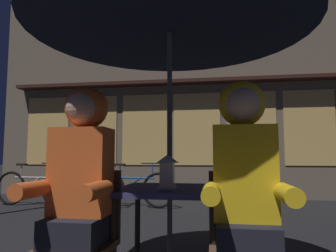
% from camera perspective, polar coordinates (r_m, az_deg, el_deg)
% --- Properties ---
extents(cafe_table, '(0.72, 0.72, 0.74)m').
position_cam_1_polar(cafe_table, '(2.24, 0.32, -13.84)').
color(cafe_table, navy).
rests_on(cafe_table, ground_plane).
extents(patio_umbrella, '(2.10, 2.10, 2.31)m').
position_cam_1_polar(patio_umbrella, '(2.47, 0.30, 20.83)').
color(patio_umbrella, '#4C4C51').
rests_on(patio_umbrella, ground_plane).
extents(lantern, '(0.11, 0.11, 0.23)m').
position_cam_1_polar(lantern, '(2.11, -0.08, -8.26)').
color(lantern, white).
rests_on(lantern, cafe_table).
extents(chair_left, '(0.40, 0.40, 0.87)m').
position_cam_1_polar(chair_left, '(2.05, -15.52, -18.67)').
color(chair_left, '#513823').
rests_on(chair_left, ground_plane).
extents(chair_right, '(0.40, 0.40, 0.87)m').
position_cam_1_polar(chair_right, '(1.89, 14.03, -19.85)').
color(chair_right, '#513823').
rests_on(chair_right, ground_plane).
extents(person_left_hooded, '(0.45, 0.56, 1.40)m').
position_cam_1_polar(person_left_hooded, '(1.94, -15.94, -8.71)').
color(person_left_hooded, black).
rests_on(person_left_hooded, ground_plane).
extents(person_right_hooded, '(0.45, 0.56, 1.40)m').
position_cam_1_polar(person_right_hooded, '(1.77, 13.92, -9.08)').
color(person_right_hooded, black).
rests_on(person_right_hooded, ground_plane).
extents(shopfront_building, '(10.00, 0.93, 6.20)m').
position_cam_1_polar(shopfront_building, '(7.89, 5.34, 10.11)').
color(shopfront_building, '#6B5B4C').
rests_on(shopfront_building, ground_plane).
extents(bicycle_nearest, '(1.68, 0.17, 0.84)m').
position_cam_1_polar(bicycle_nearest, '(6.67, -23.54, -10.38)').
color(bicycle_nearest, black).
rests_on(bicycle_nearest, ground_plane).
extents(bicycle_second, '(1.68, 0.22, 0.84)m').
position_cam_1_polar(bicycle_second, '(6.27, -15.60, -10.97)').
color(bicycle_second, black).
rests_on(bicycle_second, ground_plane).
extents(bicycle_third, '(1.67, 0.32, 0.84)m').
position_cam_1_polar(bicycle_third, '(6.06, -6.44, -11.34)').
color(bicycle_third, black).
rests_on(bicycle_third, ground_plane).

